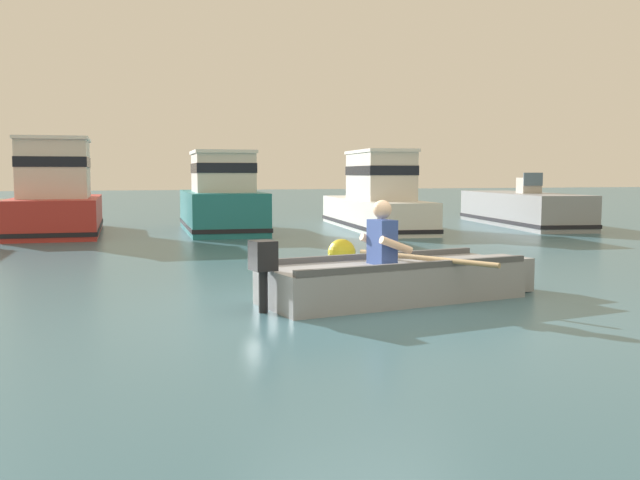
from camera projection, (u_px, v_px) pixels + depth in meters
ground_plane at (366, 312)px, 7.85m from camera, size 120.00×120.00×0.00m
rowboat_with_person at (398, 279)px, 8.57m from camera, size 3.72×1.79×1.19m
moored_boat_red at (56, 199)px, 17.91m from camera, size 2.22×5.21×2.36m
moored_boat_teal at (222, 202)px, 18.59m from camera, size 2.10×4.80×2.07m
moored_boat_white at (376, 200)px, 19.62m from camera, size 2.30×6.54×2.11m
moored_boat_grey at (522, 210)px, 20.91m from camera, size 2.56×6.20×1.52m
mooring_buoy at (342, 253)px, 11.63m from camera, size 0.45×0.45×0.45m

